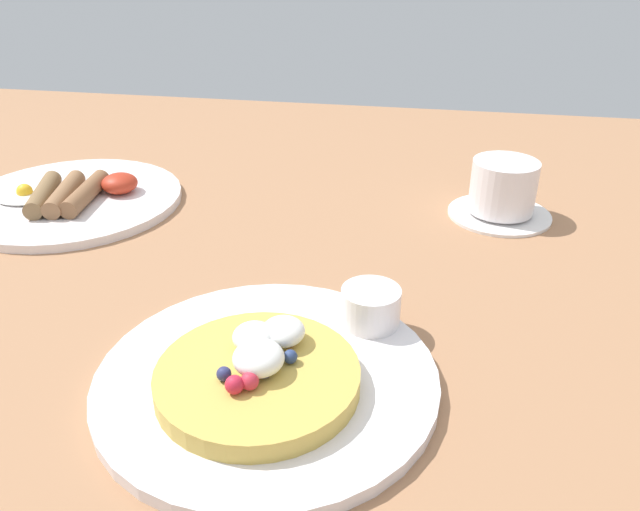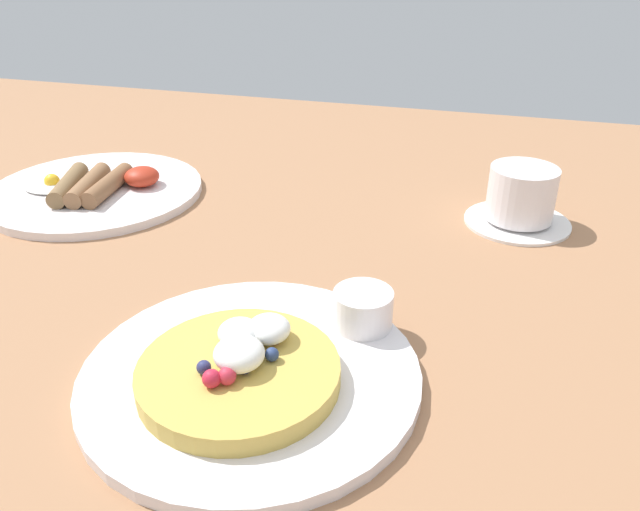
# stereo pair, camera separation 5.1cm
# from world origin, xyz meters

# --- Properties ---
(ground_plane) EXTENTS (1.75, 1.40, 0.03)m
(ground_plane) POSITION_xyz_m (0.00, 0.00, -0.01)
(ground_plane) COLOR #9F6F4D
(pancake_plate) EXTENTS (0.27, 0.27, 0.01)m
(pancake_plate) POSITION_xyz_m (0.06, -0.13, 0.01)
(pancake_plate) COLOR white
(pancake_plate) RESTS_ON ground_plane
(pancake_with_berries) EXTENTS (0.16, 0.16, 0.04)m
(pancake_with_berries) POSITION_xyz_m (0.06, -0.15, 0.02)
(pancake_with_berries) COLOR gold
(pancake_with_berries) RESTS_ON pancake_plate
(syrup_ramekin) EXTENTS (0.05, 0.05, 0.03)m
(syrup_ramekin) POSITION_xyz_m (0.13, -0.05, 0.03)
(syrup_ramekin) COLOR white
(syrup_ramekin) RESTS_ON pancake_plate
(breakfast_plate) EXTENTS (0.28, 0.28, 0.01)m
(breakfast_plate) POSITION_xyz_m (-0.28, 0.17, 0.01)
(breakfast_plate) COLOR white
(breakfast_plate) RESTS_ON ground_plane
(fried_breakfast) EXTENTS (0.17, 0.13, 0.03)m
(fried_breakfast) POSITION_xyz_m (-0.27, 0.16, 0.02)
(fried_breakfast) COLOR brown
(fried_breakfast) RESTS_ON breakfast_plate
(coffee_saucer) EXTENTS (0.13, 0.13, 0.01)m
(coffee_saucer) POSITION_xyz_m (0.26, 0.23, 0.00)
(coffee_saucer) COLOR white
(coffee_saucer) RESTS_ON ground_plane
(coffee_cup) EXTENTS (0.08, 0.11, 0.06)m
(coffee_cup) POSITION_xyz_m (0.26, 0.23, 0.04)
(coffee_cup) COLOR white
(coffee_cup) RESTS_ON coffee_saucer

